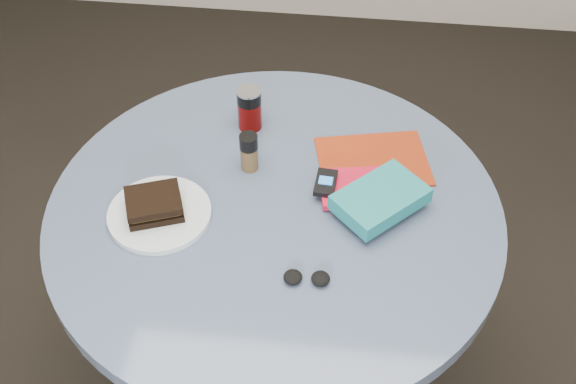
# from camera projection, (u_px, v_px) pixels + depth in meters

# --- Properties ---
(ground) EXTENTS (4.00, 4.00, 0.00)m
(ground) POSITION_uv_depth(u_px,v_px,m) (278.00, 382.00, 2.11)
(ground) COLOR black
(ground) RESTS_ON ground
(table) EXTENTS (1.00, 1.00, 0.75)m
(table) POSITION_uv_depth(u_px,v_px,m) (275.00, 254.00, 1.69)
(table) COLOR black
(table) RESTS_ON ground
(plate) EXTENTS (0.29, 0.29, 0.01)m
(plate) POSITION_uv_depth(u_px,v_px,m) (160.00, 214.00, 1.55)
(plate) COLOR silver
(plate) RESTS_ON table
(sandwich) EXTENTS (0.14, 0.13, 0.04)m
(sandwich) POSITION_uv_depth(u_px,v_px,m) (154.00, 204.00, 1.54)
(sandwich) COLOR black
(sandwich) RESTS_ON plate
(soda_can) EXTENTS (0.07, 0.07, 0.11)m
(soda_can) POSITION_uv_depth(u_px,v_px,m) (249.00, 109.00, 1.73)
(soda_can) COLOR #570504
(soda_can) RESTS_ON table
(pepper_grinder) EXTENTS (0.05, 0.05, 0.10)m
(pepper_grinder) POSITION_uv_depth(u_px,v_px,m) (249.00, 152.00, 1.63)
(pepper_grinder) COLOR #4D3921
(pepper_grinder) RESTS_ON table
(magazine) EXTENTS (0.29, 0.24, 0.00)m
(magazine) POSITION_uv_depth(u_px,v_px,m) (373.00, 161.00, 1.68)
(magazine) COLOR maroon
(magazine) RESTS_ON table
(red_book) EXTENTS (0.20, 0.15, 0.01)m
(red_book) POSITION_uv_depth(u_px,v_px,m) (360.00, 188.00, 1.60)
(red_book) COLOR #AF0D28
(red_book) RESTS_ON magazine
(novel) EXTENTS (0.22, 0.22, 0.04)m
(novel) POSITION_uv_depth(u_px,v_px,m) (380.00, 199.00, 1.54)
(novel) COLOR #16646A
(novel) RESTS_ON red_book
(mp3_player) EXTENTS (0.05, 0.08, 0.01)m
(mp3_player) POSITION_uv_depth(u_px,v_px,m) (326.00, 183.00, 1.59)
(mp3_player) COLOR black
(mp3_player) RESTS_ON red_book
(headphones) EXTENTS (0.10, 0.04, 0.02)m
(headphones) POSITION_uv_depth(u_px,v_px,m) (307.00, 278.00, 1.43)
(headphones) COLOR black
(headphones) RESTS_ON table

